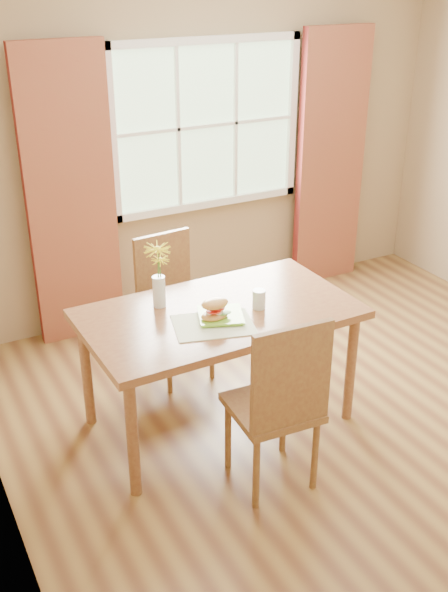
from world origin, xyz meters
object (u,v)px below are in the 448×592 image
(chair_far, at_px, (171,300))
(chair_near, at_px, (281,400))
(dining_table, at_px, (219,322))
(water_glass, at_px, (259,300))
(croissant_sandwich, at_px, (215,309))
(flower_vase, at_px, (158,270))

(chair_far, bearing_deg, chair_near, -95.19)
(dining_table, bearing_deg, chair_near, -91.50)
(dining_table, relative_size, water_glass, 13.88)
(chair_far, bearing_deg, dining_table, -94.63)
(chair_near, distance_m, water_glass, 0.72)
(chair_far, bearing_deg, water_glass, -79.12)
(chair_far, distance_m, croissant_sandwich, 0.89)
(chair_near, xyz_separation_m, flower_vase, (-0.28, 0.93, 0.44))
(water_glass, distance_m, flower_vase, 0.62)
(croissant_sandwich, height_order, flower_vase, flower_vase)
(dining_table, xyz_separation_m, flower_vase, (-0.29, 0.21, 0.32))
(dining_table, bearing_deg, croissant_sandwich, -127.70)
(water_glass, bearing_deg, flower_vase, 149.42)
(chair_near, relative_size, croissant_sandwich, 5.89)
(croissant_sandwich, bearing_deg, water_glass, 1.31)
(chair_near, height_order, croissant_sandwich, chair_near)
(chair_far, height_order, water_glass, chair_far)
(croissant_sandwich, height_order, water_glass, croissant_sandwich)
(croissant_sandwich, distance_m, water_glass, 0.31)
(dining_table, distance_m, flower_vase, 0.48)
(chair_near, bearing_deg, flower_vase, 110.64)
(chair_near, bearing_deg, croissant_sandwich, 101.57)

